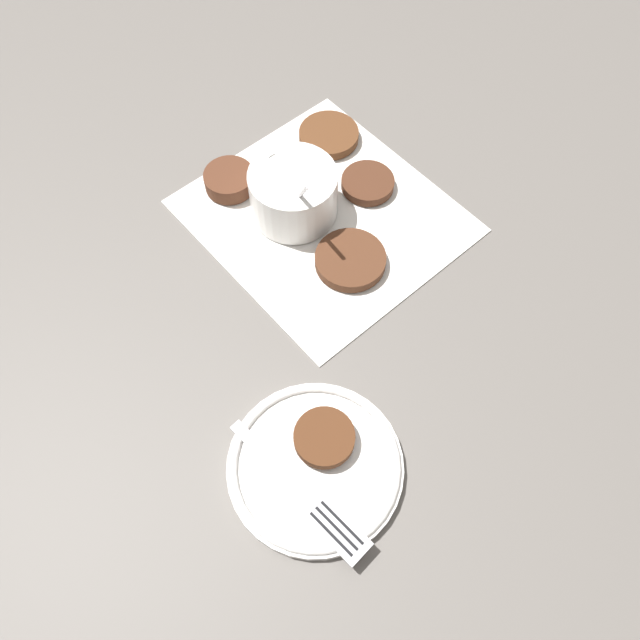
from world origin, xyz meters
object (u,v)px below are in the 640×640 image
at_px(serving_plate, 315,466).
at_px(fork, 310,502).
at_px(fritter_on_plate, 324,437).
at_px(sauce_bowl, 293,195).

distance_m(serving_plate, fork, 0.04).
xyz_separation_m(serving_plate, fritter_on_plate, (0.01, -0.02, 0.01)).
bearing_deg(fork, serving_plate, -47.58).
bearing_deg(fork, fritter_on_plate, -53.02).
bearing_deg(sauce_bowl, fork, 143.08).
height_order(sauce_bowl, fritter_on_plate, sauce_bowl).
relative_size(serving_plate, fork, 0.98).
xyz_separation_m(fritter_on_plate, fork, (-0.04, 0.05, -0.00)).
height_order(sauce_bowl, serving_plate, sauce_bowl).
xyz_separation_m(sauce_bowl, fork, (-0.29, 0.22, -0.01)).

